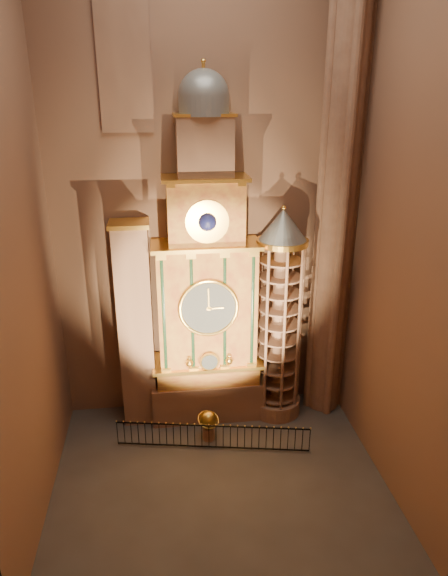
{
  "coord_description": "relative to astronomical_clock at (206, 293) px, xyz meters",
  "views": [
    {
      "loc": [
        -2.0,
        -17.46,
        15.62
      ],
      "look_at": [
        0.59,
        3.0,
        7.64
      ],
      "focal_mm": 32.0,
      "sensor_mm": 36.0,
      "label": 1
    }
  ],
  "objects": [
    {
      "name": "astronomical_clock",
      "position": [
        0.0,
        0.0,
        0.0
      ],
      "size": [
        5.6,
        2.41,
        16.7
      ],
      "color": "#8C634C",
      "rests_on": "floor"
    },
    {
      "name": "floor",
      "position": [
        0.0,
        -4.96,
        -6.68
      ],
      "size": [
        14.0,
        14.0,
        0.0
      ],
      "primitive_type": "plane",
      "color": "#383330",
      "rests_on": "ground"
    },
    {
      "name": "stair_turret",
      "position": [
        3.5,
        -0.26,
        -1.41
      ],
      "size": [
        2.5,
        2.5,
        10.8
      ],
      "color": "#8C634C",
      "rests_on": "floor"
    },
    {
      "name": "wall_right",
      "position": [
        7.0,
        -4.96,
        4.32
      ],
      "size": [
        0.0,
        22.0,
        22.0
      ],
      "primitive_type": "plane",
      "rotation": [
        1.57,
        0.0,
        -1.57
      ],
      "color": "brown",
      "rests_on": "floor"
    },
    {
      "name": "wall_back",
      "position": [
        0.0,
        1.04,
        4.32
      ],
      "size": [
        22.0,
        0.0,
        22.0
      ],
      "primitive_type": "plane",
      "rotation": [
        1.57,
        0.0,
        0.0
      ],
      "color": "brown",
      "rests_on": "floor"
    },
    {
      "name": "wall_left",
      "position": [
        -7.0,
        -4.96,
        4.32
      ],
      "size": [
        0.0,
        22.0,
        22.0
      ],
      "primitive_type": "plane",
      "rotation": [
        1.57,
        0.0,
        1.57
      ],
      "color": "brown",
      "rests_on": "floor"
    },
    {
      "name": "celestial_globe",
      "position": [
        -0.18,
        -2.17,
        -5.78
      ],
      "size": [
        1.32,
        1.29,
        1.5
      ],
      "color": "#8C634C",
      "rests_on": "floor"
    },
    {
      "name": "portrait_tower",
      "position": [
        -3.4,
        0.02,
        -1.53
      ],
      "size": [
        1.8,
        1.6,
        10.2
      ],
      "color": "#8C634C",
      "rests_on": "floor"
    },
    {
      "name": "stained_glass_window",
      "position": [
        -3.2,
        0.95,
        9.82
      ],
      "size": [
        2.2,
        0.14,
        5.2
      ],
      "color": "navy",
      "rests_on": "wall_back"
    },
    {
      "name": "gothic_pier",
      "position": [
        6.1,
        0.04,
        4.32
      ],
      "size": [
        2.04,
        2.04,
        22.0
      ],
      "color": "#8C634C",
      "rests_on": "floor"
    },
    {
      "name": "iron_railing",
      "position": [
        -0.07,
        -2.93,
        -6.01
      ],
      "size": [
        8.76,
        1.7,
        1.24
      ],
      "color": "black",
      "rests_on": "floor"
    }
  ]
}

